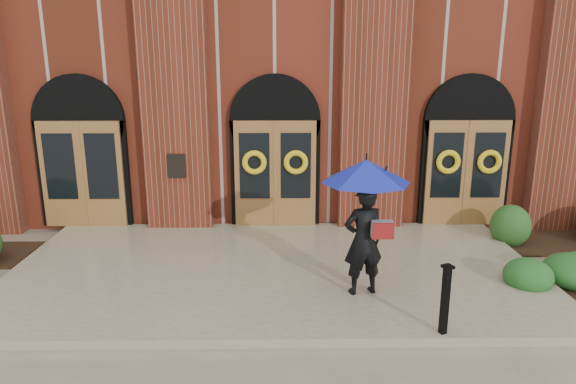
{
  "coord_description": "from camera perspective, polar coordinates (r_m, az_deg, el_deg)",
  "views": [
    {
      "loc": [
        0.14,
        -9.03,
        4.03
      ],
      "look_at": [
        0.28,
        1.0,
        1.41
      ],
      "focal_mm": 32.0,
      "sensor_mm": 36.0,
      "label": 1
    }
  ],
  "objects": [
    {
      "name": "hedge_front_right",
      "position": [
        10.6,
        27.49,
        -7.78
      ],
      "size": [
        1.61,
        1.38,
        0.57
      ],
      "primitive_type": "ellipsoid",
      "color": "#20531E",
      "rests_on": "ground"
    },
    {
      "name": "ground",
      "position": [
        9.89,
        -1.54,
        -9.41
      ],
      "size": [
        90.0,
        90.0,
        0.0
      ],
      "primitive_type": "plane",
      "color": "gray",
      "rests_on": "ground"
    },
    {
      "name": "church_building",
      "position": [
        17.82,
        -1.27,
        12.95
      ],
      "size": [
        16.2,
        12.53,
        7.0
      ],
      "color": "maroon",
      "rests_on": "ground"
    },
    {
      "name": "metal_post",
      "position": [
        7.82,
        17.08,
        -11.2
      ],
      "size": [
        0.19,
        0.19,
        1.06
      ],
      "rotation": [
        0.0,
        0.0,
        0.38
      ],
      "color": "black",
      "rests_on": "landing"
    },
    {
      "name": "landing",
      "position": [
        10.0,
        -1.53,
        -8.66
      ],
      "size": [
        10.0,
        5.3,
        0.15
      ],
      "primitive_type": "cube",
      "color": "tan",
      "rests_on": "ground"
    },
    {
      "name": "man_with_umbrella",
      "position": [
        8.46,
        8.56,
        -1.04
      ],
      "size": [
        1.74,
        1.74,
        2.31
      ],
      "rotation": [
        0.0,
        0.0,
        3.37
      ],
      "color": "black",
      "rests_on": "landing"
    }
  ]
}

